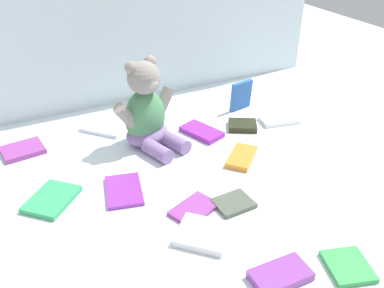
% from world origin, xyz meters
% --- Properties ---
extents(ground_plane, '(3.20, 3.20, 0.00)m').
position_xyz_m(ground_plane, '(0.00, 0.00, 0.00)').
color(ground_plane, silver).
extents(backdrop_drape, '(1.53, 0.03, 0.71)m').
position_xyz_m(backdrop_drape, '(0.00, 0.45, 0.35)').
color(backdrop_drape, silver).
rests_on(backdrop_drape, ground_plane).
extents(teddy_bear, '(0.22, 0.22, 0.27)m').
position_xyz_m(teddy_bear, '(-0.06, 0.12, 0.10)').
color(teddy_bear, '#4C8C59').
rests_on(teddy_bear, ground_plane).
extents(book_case_0, '(0.09, 0.04, 0.11)m').
position_xyz_m(book_case_0, '(0.32, 0.19, 0.05)').
color(book_case_0, '#2A60AC').
rests_on(book_case_0, ground_plane).
extents(book_case_1, '(0.14, 0.09, 0.01)m').
position_xyz_m(book_case_1, '(0.38, 0.05, 0.01)').
color(book_case_1, white).
rests_on(book_case_1, ground_plane).
extents(book_case_2, '(0.15, 0.15, 0.02)m').
position_xyz_m(book_case_2, '(-0.10, -0.32, 0.01)').
color(book_case_2, white).
rests_on(book_case_2, ground_plane).
extents(book_case_3, '(0.12, 0.15, 0.01)m').
position_xyz_m(book_case_3, '(-0.21, -0.09, 0.01)').
color(book_case_3, purple).
rests_on(book_case_3, ground_plane).
extents(book_case_4, '(0.09, 0.08, 0.01)m').
position_xyz_m(book_case_4, '(0.01, -0.26, 0.01)').
color(book_case_4, '#4D5747').
rests_on(book_case_4, ground_plane).
extents(book_case_5, '(0.16, 0.16, 0.01)m').
position_xyz_m(book_case_5, '(-0.38, -0.04, 0.01)').
color(book_case_5, '#33A562').
rests_on(book_case_5, ground_plane).
extents(book_case_6, '(0.11, 0.11, 0.01)m').
position_xyz_m(book_case_6, '(0.12, -0.54, 0.01)').
color(book_case_6, green).
rests_on(book_case_6, ground_plane).
extents(book_case_7, '(0.13, 0.11, 0.02)m').
position_xyz_m(book_case_7, '(-0.41, 0.23, 0.01)').
color(book_case_7, '#913991').
rests_on(book_case_7, ground_plane).
extents(book_case_8, '(0.12, 0.07, 0.02)m').
position_xyz_m(book_case_8, '(-0.02, -0.50, 0.01)').
color(book_case_8, purple).
rests_on(book_case_8, ground_plane).
extents(book_case_9, '(0.11, 0.11, 0.02)m').
position_xyz_m(book_case_9, '(0.25, 0.07, 0.01)').
color(book_case_9, '#282C17').
rests_on(book_case_9, ground_plane).
extents(book_case_10, '(0.11, 0.15, 0.02)m').
position_xyz_m(book_case_10, '(0.11, 0.09, 0.01)').
color(book_case_10, purple).
rests_on(book_case_10, ground_plane).
extents(book_case_11, '(0.14, 0.13, 0.02)m').
position_xyz_m(book_case_11, '(0.15, -0.09, 0.01)').
color(book_case_11, orange).
rests_on(book_case_11, ground_plane).
extents(book_case_12, '(0.15, 0.16, 0.01)m').
position_xyz_m(book_case_12, '(-0.16, 0.26, 0.01)').
color(book_case_12, white).
rests_on(book_case_12, ground_plane).
extents(book_case_13, '(0.13, 0.11, 0.01)m').
position_xyz_m(book_case_13, '(-0.08, -0.23, 0.01)').
color(book_case_13, '#8F3A94').
rests_on(book_case_13, ground_plane).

